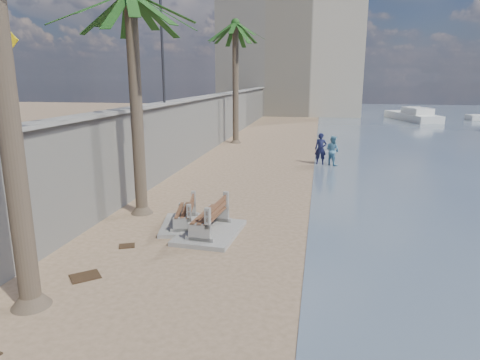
{
  "coord_description": "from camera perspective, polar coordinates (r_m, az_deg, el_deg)",
  "views": [
    {
      "loc": [
        2.25,
        -7.6,
        4.77
      ],
      "look_at": [
        -0.5,
        7.0,
        1.2
      ],
      "focal_mm": 32.0,
      "sensor_mm": 36.0,
      "label": 1
    }
  ],
  "objects": [
    {
      "name": "bench_near",
      "position": [
        13.32,
        -4.04,
        -5.4
      ],
      "size": [
        1.9,
        2.64,
        1.05
      ],
      "color": "gray",
      "rests_on": "ground_plane"
    },
    {
      "name": "pedestrian_sign",
      "position": [
        11.64,
        -28.76,
        13.81
      ],
      "size": [
        0.78,
        0.07,
        2.4
      ],
      "color": "#2D2D33",
      "rests_on": "wall_cap"
    },
    {
      "name": "ground_plane",
      "position": [
        9.25,
        -5.23,
        -17.58
      ],
      "size": [
        140.0,
        140.0,
        0.0
      ],
      "primitive_type": "plane",
      "color": "#927459"
    },
    {
      "name": "yacht_far",
      "position": [
        53.42,
        21.94,
        7.8
      ],
      "size": [
        5.01,
        9.77,
        1.5
      ],
      "primitive_type": null,
      "rotation": [
        0.0,
        0.0,
        1.84
      ],
      "color": "silver",
      "rests_on": "bay_water"
    },
    {
      "name": "palm_back",
      "position": [
        31.98,
        -0.61,
        19.95
      ],
      "size": [
        5.0,
        5.0,
        9.41
      ],
      "color": "brown",
      "rests_on": "ground_plane"
    },
    {
      "name": "person_b",
      "position": [
        24.31,
        12.25,
        4.06
      ],
      "size": [
        1.11,
        1.09,
        1.82
      ],
      "primitive_type": "imported",
      "rotation": [
        0.0,
        0.0,
        2.4
      ],
      "color": "teal",
      "rests_on": "ground_plane"
    },
    {
      "name": "person_a",
      "position": [
        24.37,
        10.72,
        4.41
      ],
      "size": [
        0.77,
        0.55,
        2.03
      ],
      "primitive_type": "imported",
      "rotation": [
        0.0,
        0.0,
        -0.07
      ],
      "color": "#141738",
      "rests_on": "ground_plane"
    },
    {
      "name": "seawall",
      "position": [
        28.75,
        -4.45,
        7.44
      ],
      "size": [
        0.45,
        70.0,
        3.5
      ],
      "primitive_type": "cube",
      "color": "gray",
      "rests_on": "ground_plane"
    },
    {
      "name": "streetlight",
      "position": [
        21.02,
        -10.39,
        18.42
      ],
      "size": [
        0.28,
        0.28,
        5.12
      ],
      "color": "#2D2D33",
      "rests_on": "wall_cap"
    },
    {
      "name": "debris_b",
      "position": [
        11.4,
        -19.94,
        -11.99
      ],
      "size": [
        0.87,
        0.86,
        0.03
      ],
      "primitive_type": "cube",
      "rotation": [
        0.0,
        0.0,
        0.72
      ],
      "color": "#382616",
      "rests_on": "ground_plane"
    },
    {
      "name": "bench_far",
      "position": [
        14.11,
        -7.34,
        -4.67
      ],
      "size": [
        1.88,
        2.42,
        0.9
      ],
      "color": "gray",
      "rests_on": "ground_plane"
    },
    {
      "name": "wall_cap",
      "position": [
        28.62,
        -4.52,
        11.02
      ],
      "size": [
        0.8,
        70.0,
        0.12
      ],
      "primitive_type": "cube",
      "color": "gray",
      "rests_on": "seawall"
    },
    {
      "name": "debris_d",
      "position": [
        12.96,
        -14.84,
        -8.48
      ],
      "size": [
        0.55,
        0.51,
        0.03
      ],
      "primitive_type": "cube",
      "rotation": [
        0.0,
        0.0,
        3.56
      ],
      "color": "#382616",
      "rests_on": "ground_plane"
    },
    {
      "name": "end_building",
      "position": [
        59.79,
        6.84,
        15.55
      ],
      "size": [
        18.0,
        12.0,
        14.0
      ],
      "primitive_type": "cube",
      "color": "#B7AA93",
      "rests_on": "ground_plane"
    }
  ]
}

